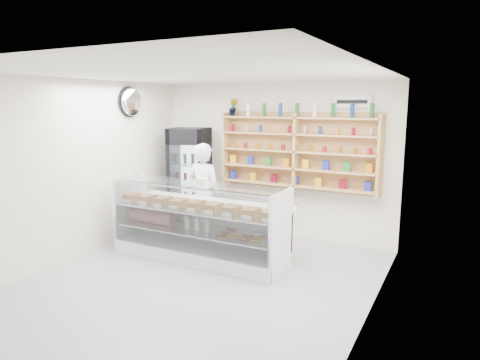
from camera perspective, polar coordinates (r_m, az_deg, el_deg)
The scene contains 8 objects.
room at distance 5.70m, azimuth -5.53°, elevation -0.20°, with size 5.00×5.00×5.00m.
display_counter at distance 6.79m, azimuth -5.38°, elevation -7.71°, with size 2.80×0.84×1.22m.
shop_worker at distance 7.40m, azimuth -4.79°, elevation -1.88°, with size 0.64×0.42×1.77m, color silver.
drinks_cooler at distance 8.35m, azimuth -6.69°, elevation 0.18°, with size 0.86×0.84×1.96m.
wall_shelving at distance 7.53m, azimuth 7.52°, elevation 3.77°, with size 2.84×0.28×1.33m.
potted_plant at distance 8.00m, azimuth -0.90°, elevation 9.69°, with size 0.18×0.14×0.32m, color #1E6626.
security_mirror at distance 7.88m, azimuth -14.25°, elevation 10.06°, with size 0.15×0.50×0.50m, color silver.
wall_sign at distance 7.35m, azimuth 14.74°, elevation 10.06°, with size 0.62×0.03×0.20m, color white.
Camera 1 is at (3.08, -4.68, 2.41)m, focal length 32.00 mm.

